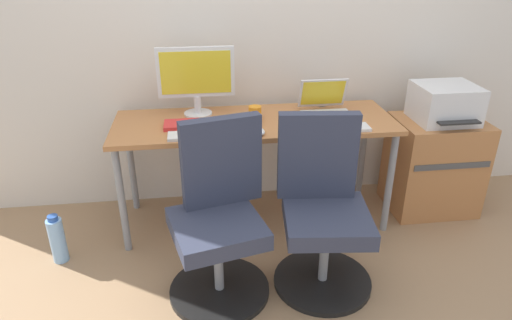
{
  "coord_description": "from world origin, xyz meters",
  "views": [
    {
      "loc": [
        -0.34,
        -2.66,
        1.73
      ],
      "look_at": [
        0.0,
        -0.05,
        0.47
      ],
      "focal_mm": 32.17,
      "sensor_mm": 36.0,
      "label": 1
    }
  ],
  "objects": [
    {
      "name": "mouse_by_laptop",
      "position": [
        -0.0,
        -0.23,
        0.73
      ],
      "size": [
        0.06,
        0.1,
        0.03
      ],
      "primitive_type": "ellipsoid",
      "color": "silver",
      "rests_on": "desk"
    },
    {
      "name": "ground_plane",
      "position": [
        0.0,
        0.0,
        0.0
      ],
      "size": [
        5.28,
        5.28,
        0.0
      ],
      "primitive_type": "plane",
      "color": "#9E7A56"
    },
    {
      "name": "back_wall",
      "position": [
        0.0,
        0.38,
        1.3
      ],
      "size": [
        4.4,
        0.04,
        2.6
      ],
      "primitive_type": "cube",
      "color": "silver",
      "rests_on": "ground"
    },
    {
      "name": "pen_cup",
      "position": [
        0.48,
        0.23,
        0.77
      ],
      "size": [
        0.07,
        0.07,
        0.1
      ],
      "primitive_type": "cylinder",
      "color": "slate",
      "rests_on": "desk"
    },
    {
      "name": "desktop_monitor",
      "position": [
        -0.35,
        0.16,
        0.97
      ],
      "size": [
        0.48,
        0.18,
        0.43
      ],
      "color": "silver",
      "rests_on": "desk"
    },
    {
      "name": "open_laptop",
      "position": [
        0.46,
        0.05,
        0.77
      ],
      "size": [
        0.31,
        0.3,
        0.22
      ],
      "color": "silver",
      "rests_on": "desk"
    },
    {
      "name": "keyboard_by_laptop",
      "position": [
        0.49,
        -0.22,
        0.73
      ],
      "size": [
        0.34,
        0.12,
        0.02
      ],
      "primitive_type": "cube",
      "color": "silver",
      "rests_on": "desk"
    },
    {
      "name": "water_bottle_on_floor",
      "position": [
        -1.21,
        -0.31,
        0.15
      ],
      "size": [
        0.09,
        0.09,
        0.31
      ],
      "color": "#8CBFF2",
      "rests_on": "ground"
    },
    {
      "name": "printer",
      "position": [
        1.25,
        0.0,
        0.77
      ],
      "size": [
        0.38,
        0.4,
        0.24
      ],
      "color": "silver",
      "rests_on": "side_cabinet"
    },
    {
      "name": "keyboard_by_monitor",
      "position": [
        -0.36,
        -0.22,
        0.73
      ],
      "size": [
        0.34,
        0.12,
        0.02
      ],
      "primitive_type": "cube",
      "color": "silver",
      "rests_on": "desk"
    },
    {
      "name": "side_cabinet",
      "position": [
        1.25,
        0.0,
        0.33
      ],
      "size": [
        0.57,
        0.45,
        0.66
      ],
      "color": "#B77542",
      "rests_on": "ground"
    },
    {
      "name": "desk",
      "position": [
        0.0,
        0.0,
        0.65
      ],
      "size": [
        1.75,
        0.6,
        0.72
      ],
      "color": "#B77542",
      "rests_on": "ground"
    },
    {
      "name": "notebook",
      "position": [
        -0.45,
        -0.05,
        0.73
      ],
      "size": [
        0.21,
        0.15,
        0.03
      ],
      "primitive_type": "cube",
      "color": "red",
      "rests_on": "desk"
    },
    {
      "name": "coffee_mug",
      "position": [
        -0.0,
        0.0,
        0.76
      ],
      "size": [
        0.08,
        0.08,
        0.09
      ],
      "primitive_type": "cylinder",
      "color": "orange",
      "rests_on": "desk"
    },
    {
      "name": "office_chair_right",
      "position": [
        0.28,
        -0.65,
        0.42
      ],
      "size": [
        0.54,
        0.54,
        0.94
      ],
      "color": "black",
      "rests_on": "ground"
    },
    {
      "name": "office_chair_left",
      "position": [
        -0.27,
        -0.65,
        0.42
      ],
      "size": [
        0.54,
        0.54,
        0.94
      ],
      "color": "black",
      "rests_on": "ground"
    },
    {
      "name": "mouse_by_monitor",
      "position": [
        0.19,
        -0.01,
        0.73
      ],
      "size": [
        0.06,
        0.1,
        0.03
      ],
      "primitive_type": "ellipsoid",
      "color": "#B7B7B7",
      "rests_on": "desk"
    }
  ]
}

